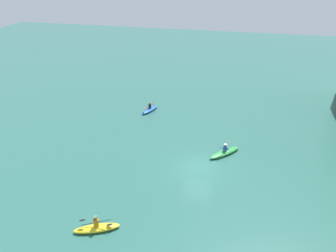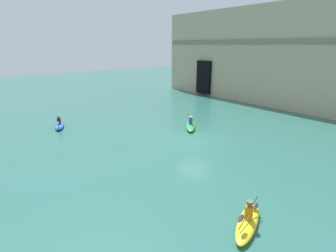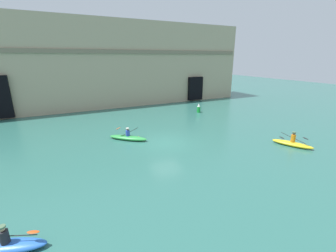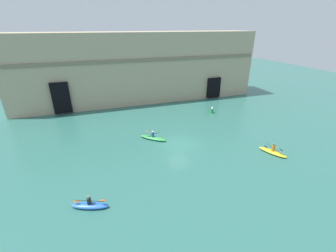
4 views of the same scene
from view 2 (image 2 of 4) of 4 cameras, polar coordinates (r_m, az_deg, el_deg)
ground_plane at (r=21.02m, az=5.83°, el=-3.15°), size 120.00×120.00×0.00m
cliff_bluff at (r=35.47m, az=28.22°, el=13.10°), size 42.43×7.17×11.91m
kayak_green at (r=24.13m, az=4.89°, el=0.15°), size 3.15×2.95×1.19m
kayak_blue at (r=26.17m, az=-22.57°, el=0.23°), size 2.96×1.69×1.10m
kayak_yellow at (r=12.13m, az=16.98°, el=-19.21°), size 1.97×3.10×1.21m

